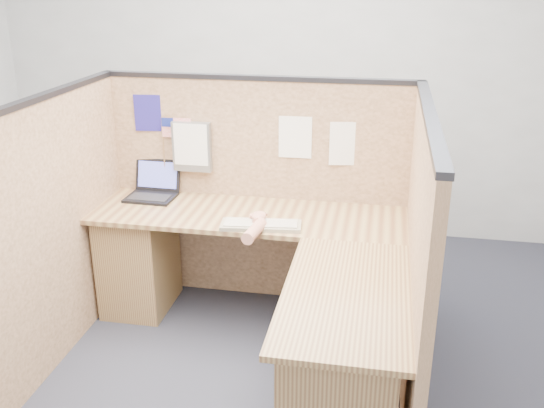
% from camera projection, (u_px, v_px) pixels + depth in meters
% --- Properties ---
extents(floor, '(5.00, 5.00, 0.00)m').
position_uv_depth(floor, '(223.00, 378.00, 3.40)').
color(floor, black).
rests_on(floor, ground).
extents(wall_back, '(5.00, 0.00, 5.00)m').
position_uv_depth(wall_back, '(290.00, 67.00, 4.96)').
color(wall_back, '#A1A4A7').
rests_on(wall_back, floor).
extents(cubicle_partitions, '(2.06, 1.83, 1.53)m').
position_uv_depth(cubicle_partitions, '(238.00, 223.00, 3.52)').
color(cubicle_partitions, brown).
rests_on(cubicle_partitions, floor).
extents(l_desk, '(1.95, 1.75, 0.73)m').
position_uv_depth(l_desk, '(265.00, 295.00, 3.49)').
color(l_desk, brown).
rests_on(l_desk, floor).
extents(laptop, '(0.32, 0.30, 0.23)m').
position_uv_depth(laptop, '(154.00, 188.00, 4.04)').
color(laptop, black).
rests_on(laptop, l_desk).
extents(keyboard, '(0.49, 0.21, 0.03)m').
position_uv_depth(keyboard, '(261.00, 225.00, 3.55)').
color(keyboard, gray).
rests_on(keyboard, l_desk).
extents(mouse, '(0.11, 0.08, 0.04)m').
position_uv_depth(mouse, '(259.00, 220.00, 3.61)').
color(mouse, silver).
rests_on(mouse, l_desk).
extents(hand_forearm, '(0.11, 0.38, 0.08)m').
position_uv_depth(hand_forearm, '(256.00, 226.00, 3.48)').
color(hand_forearm, tan).
rests_on(hand_forearm, l_desk).
extents(blue_poster, '(0.18, 0.02, 0.24)m').
position_uv_depth(blue_poster, '(148.00, 113.00, 3.96)').
color(blue_poster, navy).
rests_on(blue_poster, cubicle_partitions).
extents(american_flag, '(0.20, 0.01, 0.35)m').
position_uv_depth(american_flag, '(173.00, 130.00, 3.96)').
color(american_flag, olive).
rests_on(american_flag, cubicle_partitions).
extents(file_holder, '(0.26, 0.05, 0.33)m').
position_uv_depth(file_holder, '(192.00, 147.00, 3.96)').
color(file_holder, slate).
rests_on(file_holder, cubicle_partitions).
extents(paper_left, '(0.21, 0.01, 0.27)m').
position_uv_depth(paper_left, '(295.00, 137.00, 3.83)').
color(paper_left, white).
rests_on(paper_left, cubicle_partitions).
extents(paper_right, '(0.22, 0.04, 0.28)m').
position_uv_depth(paper_right, '(347.00, 144.00, 3.79)').
color(paper_right, white).
rests_on(paper_right, cubicle_partitions).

